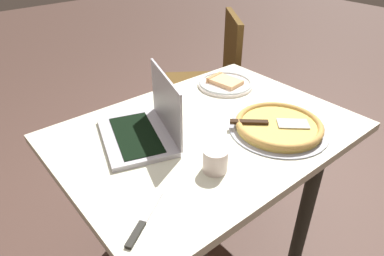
# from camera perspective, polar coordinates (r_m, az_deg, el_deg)

# --- Properties ---
(ground_plane) EXTENTS (12.00, 12.00, 0.00)m
(ground_plane) POSITION_cam_1_polar(r_m,az_deg,el_deg) (1.87, 1.95, -19.89)
(ground_plane) COLOR #4E372E
(dining_table) EXTENTS (1.15, 0.83, 0.75)m
(dining_table) POSITION_cam_1_polar(r_m,az_deg,el_deg) (1.42, 2.42, -4.00)
(dining_table) COLOR beige
(dining_table) RESTS_ON ground_plane
(laptop) EXTENTS (0.34, 0.40, 0.24)m
(laptop) POSITION_cam_1_polar(r_m,az_deg,el_deg) (1.29, -7.70, 0.40)
(laptop) COLOR #B6B2BC
(laptop) RESTS_ON dining_table
(pizza_plate) EXTENTS (0.27, 0.27, 0.04)m
(pizza_plate) POSITION_cam_1_polar(r_m,az_deg,el_deg) (1.71, 5.53, 7.41)
(pizza_plate) COLOR white
(pizza_plate) RESTS_ON dining_table
(pizza_tray) EXTENTS (0.38, 0.38, 0.04)m
(pizza_tray) POSITION_cam_1_polar(r_m,az_deg,el_deg) (1.38, 14.18, 0.36)
(pizza_tray) COLOR #979AA8
(pizza_tray) RESTS_ON dining_table
(table_knife) EXTENTS (0.19, 0.13, 0.01)m
(table_knife) POSITION_cam_1_polar(r_m,az_deg,el_deg) (0.98, -8.27, -15.42)
(table_knife) COLOR #BDB9BC
(table_knife) RESTS_ON dining_table
(drink_cup) EXTENTS (0.08, 0.08, 0.08)m
(drink_cup) POSITION_cam_1_polar(r_m,az_deg,el_deg) (1.13, 3.88, -5.30)
(drink_cup) COLOR silver
(drink_cup) RESTS_ON dining_table
(chair_near) EXTENTS (0.64, 0.64, 0.93)m
(chair_near) POSITION_cam_1_polar(r_m,az_deg,el_deg) (2.35, 3.36, 8.51)
(chair_near) COLOR brown
(chair_near) RESTS_ON ground_plane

